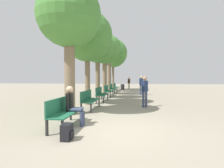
{
  "coord_description": "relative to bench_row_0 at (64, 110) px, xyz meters",
  "views": [
    {
      "loc": [
        0.62,
        -5.21,
        1.57
      ],
      "look_at": [
        -0.85,
        6.08,
        1.16
      ],
      "focal_mm": 28.0,
      "sensor_mm": 36.0,
      "label": 1
    }
  ],
  "objects": [
    {
      "name": "backpack",
      "position": [
        0.55,
        -1.13,
        -0.34
      ],
      "size": [
        0.27,
        0.33,
        0.41
      ],
      "color": "black",
      "rests_on": "ground_plane"
    },
    {
      "name": "tree_row_5",
      "position": [
        -0.51,
        16.9,
        4.14
      ],
      "size": [
        3.61,
        3.61,
        6.51
      ],
      "color": "#7A664C",
      "rests_on": "ground_plane"
    },
    {
      "name": "tree_row_1",
      "position": [
        -0.51,
        4.68,
        3.43
      ],
      "size": [
        2.95,
        2.95,
        5.47
      ],
      "color": "#7A664C",
      "rests_on": "ground_plane"
    },
    {
      "name": "tree_row_3",
      "position": [
        -0.51,
        10.56,
        3.55
      ],
      "size": [
        2.62,
        2.62,
        5.47
      ],
      "color": "#7A664C",
      "rests_on": "ground_plane"
    },
    {
      "name": "tree_row_4",
      "position": [
        -0.51,
        13.4,
        4.19
      ],
      "size": [
        2.61,
        2.61,
        6.15
      ],
      "color": "#7A664C",
      "rests_on": "ground_plane"
    },
    {
      "name": "tree_row_2",
      "position": [
        -0.51,
        7.55,
        3.29
      ],
      "size": [
        2.42,
        2.42,
        5.1
      ],
      "color": "#7A664C",
      "rests_on": "ground_plane"
    },
    {
      "name": "bench_row_2",
      "position": [
        0.0,
        6.13,
        0.0
      ],
      "size": [
        0.53,
        1.87,
        0.94
      ],
      "color": "#1E6042",
      "rests_on": "ground_plane"
    },
    {
      "name": "person_seated",
      "position": [
        0.25,
        0.15,
        0.15
      ],
      "size": [
        0.59,
        0.34,
        1.31
      ],
      "color": "#384260",
      "rests_on": "ground_plane"
    },
    {
      "name": "ground_plane",
      "position": [
        1.62,
        -0.09,
        -0.54
      ],
      "size": [
        80.0,
        80.0,
        0.0
      ],
      "primitive_type": "plane",
      "color": "gray"
    },
    {
      "name": "bench_row_4",
      "position": [
        0.0,
        12.25,
        0.0
      ],
      "size": [
        0.53,
        1.87,
        0.94
      ],
      "color": "#1E6042",
      "rests_on": "ground_plane"
    },
    {
      "name": "trash_bin",
      "position": [
        0.71,
        16.73,
        -0.17
      ],
      "size": [
        0.49,
        0.49,
        0.76
      ],
      "color": "#232328",
      "rests_on": "ground_plane"
    },
    {
      "name": "bench_row_5",
      "position": [
        0.0,
        15.32,
        0.0
      ],
      "size": [
        0.53,
        1.87,
        0.94
      ],
      "color": "#1E6042",
      "rests_on": "ground_plane"
    },
    {
      "name": "tree_row_0",
      "position": [
        -0.51,
        1.85,
        3.58
      ],
      "size": [
        2.71,
        2.71,
        5.57
      ],
      "color": "#7A664C",
      "rests_on": "ground_plane"
    },
    {
      "name": "pedestrian_far",
      "position": [
        2.77,
        4.08,
        0.4
      ],
      "size": [
        0.33,
        0.29,
        1.65
      ],
      "color": "#384260",
      "rests_on": "ground_plane"
    },
    {
      "name": "bench_row_0",
      "position": [
        0.0,
        0.0,
        0.0
      ],
      "size": [
        0.53,
        1.87,
        0.94
      ],
      "color": "#1E6042",
      "rests_on": "ground_plane"
    },
    {
      "name": "pedestrian_mid",
      "position": [
        2.83,
        10.8,
        0.46
      ],
      "size": [
        0.36,
        0.25,
        1.76
      ],
      "color": "#384260",
      "rests_on": "ground_plane"
    },
    {
      "name": "bench_row_1",
      "position": [
        0.0,
        3.06,
        0.0
      ],
      "size": [
        0.53,
        1.87,
        0.94
      ],
      "color": "#1E6042",
      "rests_on": "ground_plane"
    },
    {
      "name": "pedestrian_near",
      "position": [
        1.49,
        17.95,
        0.4
      ],
      "size": [
        0.33,
        0.22,
        1.65
      ],
      "color": "beige",
      "rests_on": "ground_plane"
    },
    {
      "name": "bench_row_3",
      "position": [
        0.0,
        9.19,
        0.0
      ],
      "size": [
        0.53,
        1.87,
        0.94
      ],
      "color": "#1E6042",
      "rests_on": "ground_plane"
    }
  ]
}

